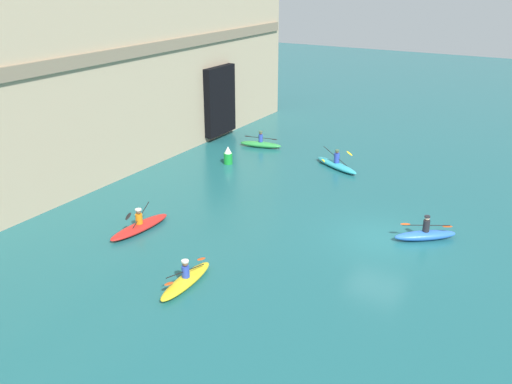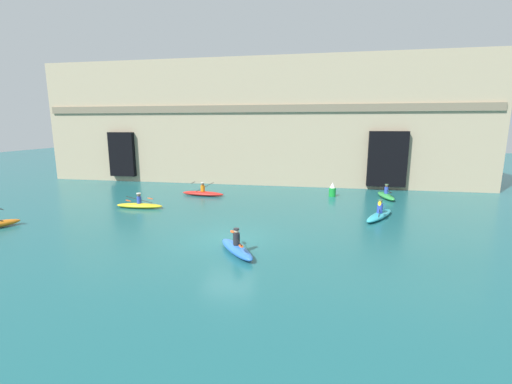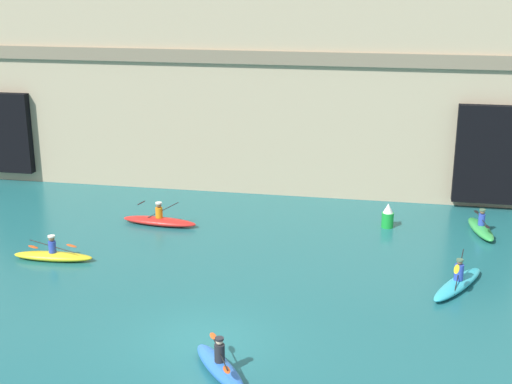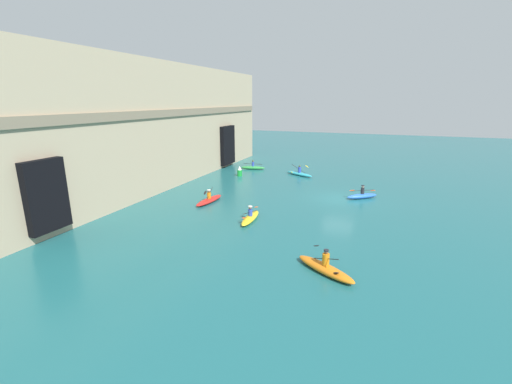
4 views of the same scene
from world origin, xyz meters
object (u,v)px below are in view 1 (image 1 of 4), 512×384
Objects in this scene: kayak_blue at (425,234)px; kayak_green at (261,144)px; marker_buoy at (228,156)px; kayak_cyan at (336,165)px; kayak_red at (140,226)px; kayak_yellow at (186,280)px.

kayak_blue is 15.60m from kayak_green.
kayak_blue is 13.88m from marker_buoy.
marker_buoy is at bearing 78.27° from kayak_green.
kayak_cyan is 3.13× the size of marker_buoy.
kayak_cyan is at bearing 96.96° from kayak_blue.
kayak_red is 3.18× the size of marker_buoy.
marker_buoy is (-2.57, 6.04, 0.29)m from kayak_cyan.
kayak_cyan is at bearing 177.43° from kayak_yellow.
kayak_red is at bearing -170.77° from marker_buoy.
kayak_cyan reaches higher than marker_buoy.
marker_buoy is (4.43, 13.15, 0.26)m from kayak_blue.
kayak_cyan is at bearing 155.33° from kayak_green.
marker_buoy is at bearing -157.38° from kayak_yellow.
kayak_blue is at bearing 137.20° from kayak_yellow.
kayak_green is at bearing 11.33° from kayak_red.
kayak_red is at bearing -124.47° from kayak_yellow.
kayak_blue is 2.36× the size of marker_buoy.
kayak_blue is 0.74× the size of kayak_red.
kayak_blue reaches higher than kayak_yellow.
kayak_green is (16.80, 6.31, 0.02)m from kayak_yellow.
kayak_red is 10.15m from marker_buoy.
kayak_green is 3.99m from marker_buoy.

